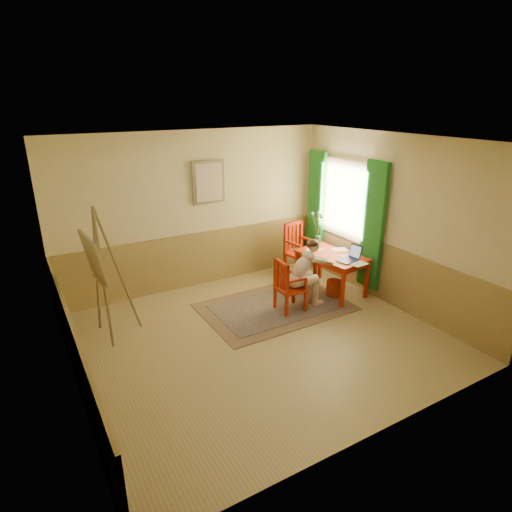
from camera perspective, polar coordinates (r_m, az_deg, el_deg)
room at (r=5.80m, az=0.60°, el=1.16°), size 5.04×4.54×2.84m
wainscot at (r=6.79m, az=-2.88°, el=-4.09°), size 5.00×4.50×1.00m
window at (r=8.06m, az=11.50°, el=5.88°), size 0.12×2.01×2.20m
wall_portrait at (r=7.69m, az=-6.30°, el=9.72°), size 0.60×0.05×0.76m
rug at (r=7.24m, az=2.57°, el=-6.74°), size 2.40×1.61×0.02m
table at (r=7.66m, az=10.00°, el=-0.41°), size 0.88×1.29×0.72m
chair_left at (r=6.95m, az=4.30°, el=-3.99°), size 0.42×0.40×0.90m
chair_back at (r=8.36m, az=5.67°, el=0.85°), size 0.53×0.54×1.05m
figure at (r=7.04m, az=6.51°, el=-2.02°), size 0.86×0.37×1.16m
laptop at (r=7.40m, az=12.41°, el=-0.17°), size 0.44×0.31×0.24m
papers at (r=7.64m, az=11.07°, el=0.20°), size 0.70×1.19×0.00m
vase at (r=8.01m, az=8.21°, el=3.49°), size 0.21×0.31×0.62m
wastebasket at (r=7.70m, az=10.30°, el=-4.25°), size 0.29×0.29×0.29m
easel at (r=6.32m, az=-20.32°, el=-0.87°), size 0.68×0.87×1.96m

